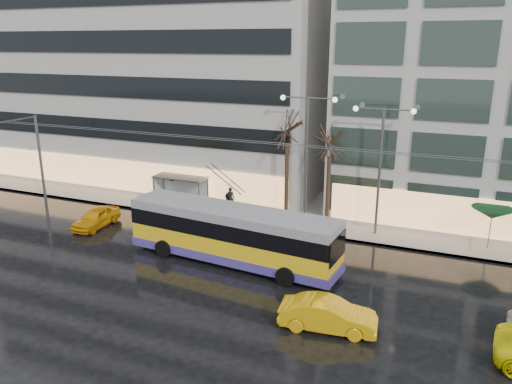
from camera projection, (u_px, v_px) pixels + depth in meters
The scene contains 17 objects.
ground at pixel (210, 285), 27.01m from camera, with size 140.00×140.00×0.00m, color black.
sidewalk at pixel (317, 211), 38.62m from camera, with size 80.00×10.00×0.15m, color gray.
kerb at pixel (297, 232), 34.25m from camera, with size 80.00×0.10×0.15m, color slate.
building_left at pixel (149, 58), 46.47m from camera, with size 34.00×14.00×22.00m, color #B8B5B0.
trolleybus at pixel (232, 236), 29.43m from camera, with size 13.20×5.58×6.04m.
catenary at pixel (279, 176), 32.42m from camera, with size 42.24×5.12×7.00m.
bus_shelter at pixel (178, 184), 38.97m from camera, with size 4.20×1.60×2.51m.
street_lamp_near at pixel (307, 143), 34.08m from camera, with size 3.96×0.36×9.03m.
street_lamp_far at pixel (381, 153), 32.32m from camera, with size 3.96×0.36×8.53m.
tree_a at pixel (288, 125), 34.50m from camera, with size 3.20×3.20×8.40m.
tree_b at pixel (330, 138), 33.77m from camera, with size 3.20×3.20×7.70m.
parasol_a at pixel (492, 213), 30.87m from camera, with size 2.50×2.50×2.65m.
taxi_a at pixel (96, 217), 35.35m from camera, with size 1.63×4.05×1.38m, color orange.
taxi_b at pixel (328, 315), 22.67m from camera, with size 1.54×4.43×1.46m, color yellow.
pedestrian_a at pixel (230, 191), 38.46m from camera, with size 1.16×1.18×2.19m.
pedestrian_b at pixel (227, 205), 36.85m from camera, with size 1.04×0.91×1.82m.
pedestrian_c at pixel (174, 189), 40.21m from camera, with size 1.33×0.94×2.11m.
Camera 1 is at (11.69, -21.56, 12.63)m, focal length 35.00 mm.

